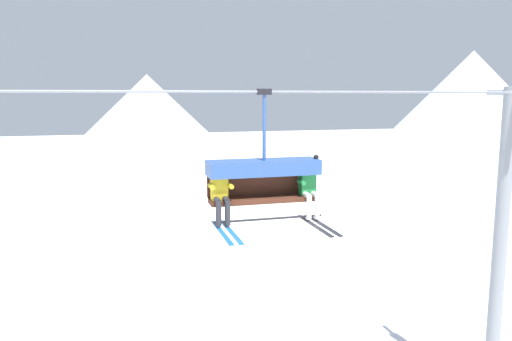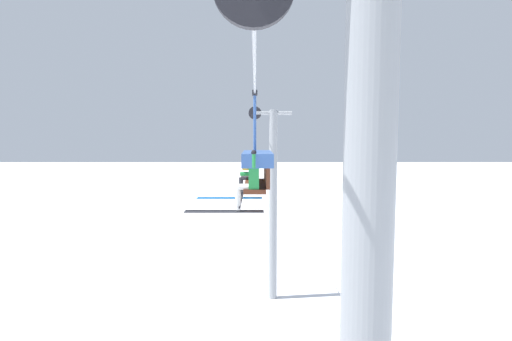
{
  "view_description": "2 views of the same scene",
  "coord_description": "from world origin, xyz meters",
  "px_view_note": "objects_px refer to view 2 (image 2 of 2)",
  "views": [
    {
      "loc": [
        -1.51,
        -10.34,
        8.21
      ],
      "look_at": [
        1.19,
        -0.68,
        6.69
      ],
      "focal_mm": 35.0,
      "sensor_mm": 36.0,
      "label": 1
    },
    {
      "loc": [
        10.72,
        -0.79,
        7.28
      ],
      "look_at": [
        1.2,
        -0.77,
        6.46
      ],
      "focal_mm": 28.0,
      "sensor_mm": 36.0,
      "label": 2
    }
  ],
  "objects_px": {
    "lift_tower_near": "(273,200)",
    "skier_yellow": "(249,173)",
    "chairlift_chair": "(258,164)",
    "skier_green": "(248,180)"
  },
  "relations": [
    {
      "from": "chairlift_chair",
      "to": "skier_green",
      "type": "height_order",
      "value": "chairlift_chair"
    },
    {
      "from": "chairlift_chair",
      "to": "skier_yellow",
      "type": "xyz_separation_m",
      "value": [
        -0.93,
        -0.22,
        -0.3
      ]
    },
    {
      "from": "chairlift_chair",
      "to": "skier_green",
      "type": "distance_m",
      "value": 1.0
    },
    {
      "from": "lift_tower_near",
      "to": "skier_yellow",
      "type": "xyz_separation_m",
      "value": [
        7.11,
        -0.93,
        1.88
      ]
    },
    {
      "from": "lift_tower_near",
      "to": "skier_green",
      "type": "xyz_separation_m",
      "value": [
        8.97,
        -0.92,
        1.9
      ]
    },
    {
      "from": "chairlift_chair",
      "to": "skier_green",
      "type": "bearing_deg",
      "value": -12.94
    },
    {
      "from": "lift_tower_near",
      "to": "skier_yellow",
      "type": "height_order",
      "value": "lift_tower_near"
    },
    {
      "from": "chairlift_chair",
      "to": "skier_yellow",
      "type": "bearing_deg",
      "value": -166.62
    },
    {
      "from": "skier_yellow",
      "to": "skier_green",
      "type": "distance_m",
      "value": 1.86
    },
    {
      "from": "skier_yellow",
      "to": "skier_green",
      "type": "height_order",
      "value": "skier_green"
    }
  ]
}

